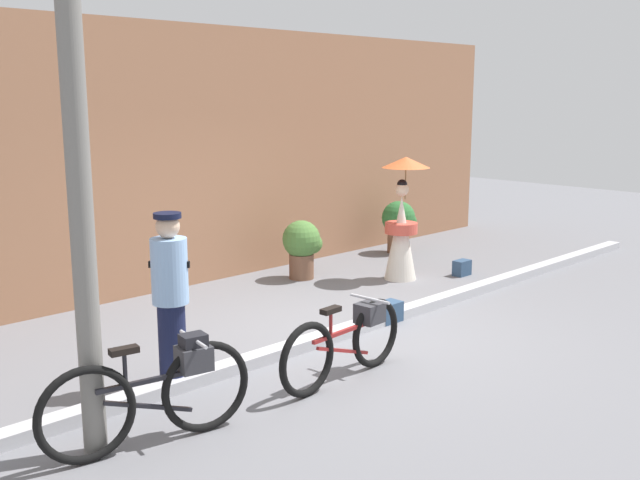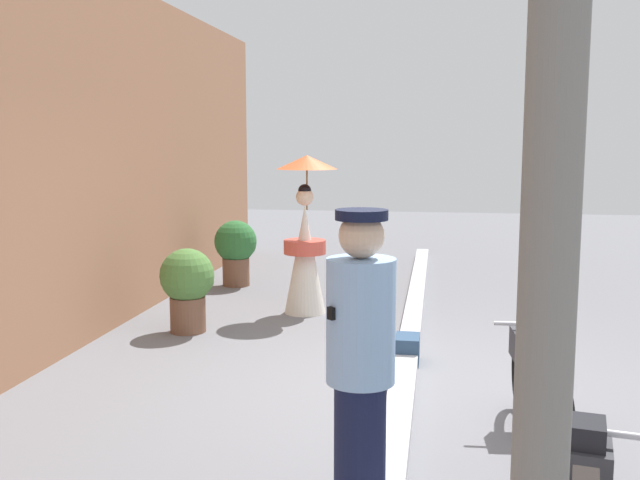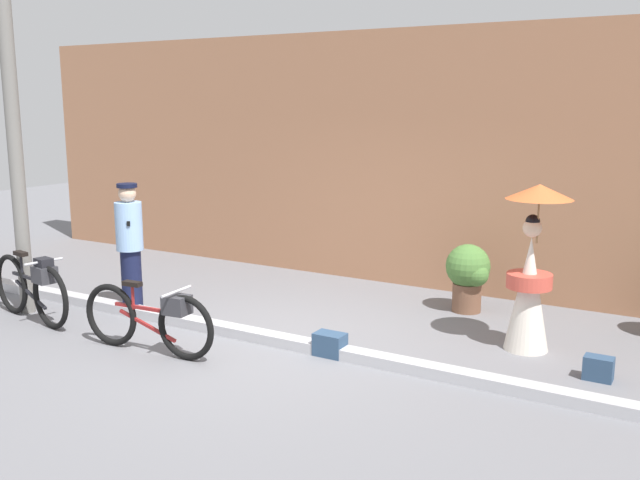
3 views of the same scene
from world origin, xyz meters
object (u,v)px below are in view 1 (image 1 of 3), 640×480
person_officer (170,296)px  potted_plant_by_door (303,245)px  backpack_spare (388,311)px  utility_pole (77,142)px  person_with_parasol (402,221)px  bicycle_near_officer (156,391)px  bicycle_far_side (347,340)px  backpack_on_pavement (462,267)px  potted_plant_small (399,223)px

person_officer → potted_plant_by_door: (3.75, 2.21, -0.38)m
backpack_spare → utility_pole: (-4.18, -0.58, 2.27)m
person_with_parasol → bicycle_near_officer: bearing=-159.5°
bicycle_far_side → utility_pole: 3.21m
bicycle_near_officer → utility_pole: utility_pole is taller
bicycle_near_officer → backpack_on_pavement: bearing=13.6°
backpack_on_pavement → utility_pole: (-6.79, -1.32, 2.28)m
person_with_parasol → backpack_spare: person_with_parasol is taller
potted_plant_by_door → utility_pole: size_ratio=0.18×
person_with_parasol → utility_pole: utility_pole is taller
bicycle_near_officer → backpack_on_pavement: size_ratio=6.25×
potted_plant_by_door → backpack_spare: (-0.74, -2.32, -0.38)m
bicycle_near_officer → utility_pole: (-0.42, 0.22, 1.96)m
person_with_parasol → potted_plant_by_door: size_ratio=2.07×
bicycle_near_officer → potted_plant_small: 7.73m
person_officer → person_with_parasol: size_ratio=0.91×
bicycle_far_side → backpack_spare: size_ratio=5.23×
person_officer → person_with_parasol: 4.92m
potted_plant_by_door → potted_plant_small: 2.49m
person_officer → potted_plant_small: size_ratio=1.84×
potted_plant_by_door → potted_plant_small: (2.49, 0.18, 0.02)m
person_officer → backpack_spare: person_officer is taller
potted_plant_by_door → potted_plant_small: potted_plant_small is taller
backpack_on_pavement → potted_plant_small: bearing=70.8°
person_with_parasol → potted_plant_by_door: 1.53m
potted_plant_by_door → backpack_on_pavement: potted_plant_by_door is taller
potted_plant_small → backpack_spare: size_ratio=2.75×
bicycle_near_officer → bicycle_far_side: (2.06, -0.10, -0.05)m
person_with_parasol → person_officer: bearing=-166.5°
potted_plant_by_door → backpack_spare: bearing=-107.6°
person_officer → potted_plant_small: 6.68m
person_officer → potted_plant_small: (6.23, 2.38, -0.36)m
backpack_on_pavement → potted_plant_by_door: bearing=139.8°
person_with_parasol → potted_plant_by_door: (-1.04, 1.06, -0.37)m
backpack_on_pavement → utility_pole: size_ratio=0.06×
bicycle_near_officer → person_with_parasol: (5.54, 2.07, 0.44)m
potted_plant_by_door → person_with_parasol: bearing=-45.4°
potted_plant_by_door → backpack_on_pavement: size_ratio=3.21×
bicycle_far_side → person_officer: size_ratio=1.04×
utility_pole → person_officer: bearing=30.8°
potted_plant_small → backpack_on_pavement: (-0.61, -1.76, -0.41)m
backpack_spare → utility_pole: bearing=-172.1°
bicycle_near_officer → potted_plant_by_door: 5.48m
bicycle_far_side → potted_plant_small: (4.92, 3.41, 0.14)m
person_officer → person_with_parasol: (4.79, 1.15, -0.01)m
backpack_spare → bicycle_far_side: bearing=-151.8°
potted_plant_small → utility_pole: (-7.40, -3.08, 1.87)m
bicycle_near_officer → potted_plant_by_door: potted_plant_by_door is taller
utility_pole → bicycle_far_side: bearing=-7.5°
bicycle_near_officer → bicycle_far_side: 2.07m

